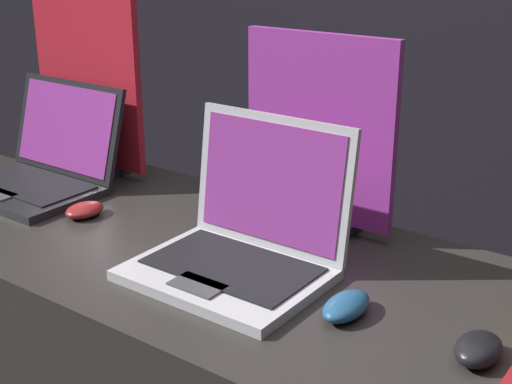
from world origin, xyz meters
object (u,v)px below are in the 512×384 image
(promo_stand_front, at_px, (89,89))
(mouse_middle, at_px, (346,306))
(laptop_front, at_px, (40,165))
(laptop_middle, at_px, (244,237))
(promo_stand_middle, at_px, (319,138))
(mouse_front, at_px, (85,210))
(mouse_back, at_px, (478,349))

(promo_stand_front, xyz_separation_m, mouse_middle, (0.93, -0.28, -0.20))
(laptop_front, height_order, mouse_middle, laptop_front)
(laptop_middle, bearing_deg, promo_stand_middle, 90.00)
(laptop_middle, xyz_separation_m, mouse_middle, (0.24, -0.04, -0.05))
(mouse_front, bearing_deg, laptop_front, 164.03)
(laptop_middle, distance_m, promo_stand_middle, 0.29)
(mouse_front, bearing_deg, mouse_middle, -3.26)
(laptop_front, xyz_separation_m, laptop_middle, (0.69, -0.07, 0.01))
(laptop_front, relative_size, mouse_back, 3.73)
(mouse_front, bearing_deg, mouse_back, -2.50)
(mouse_front, relative_size, mouse_back, 0.96)
(mouse_back, bearing_deg, laptop_front, 174.69)
(mouse_middle, bearing_deg, promo_stand_front, 163.20)
(mouse_front, height_order, promo_stand_middle, promo_stand_middle)
(laptop_front, relative_size, laptop_middle, 1.04)
(promo_stand_front, height_order, laptop_middle, promo_stand_front)
(mouse_middle, height_order, mouse_back, mouse_back)
(laptop_front, height_order, mouse_back, laptop_front)
(mouse_back, bearing_deg, promo_stand_front, 166.31)
(promo_stand_front, bearing_deg, promo_stand_middle, 1.64)
(mouse_front, height_order, mouse_middle, mouse_middle)
(mouse_middle, distance_m, promo_stand_middle, 0.43)
(laptop_front, height_order, mouse_front, laptop_front)
(promo_stand_front, height_order, promo_stand_middle, promo_stand_front)
(laptop_front, distance_m, laptop_middle, 0.69)
(promo_stand_front, bearing_deg, laptop_front, -90.00)
(mouse_back, bearing_deg, laptop_middle, 175.01)
(laptop_front, bearing_deg, laptop_middle, -5.53)
(laptop_front, distance_m, promo_stand_front, 0.24)
(mouse_front, relative_size, promo_stand_front, 0.20)
(mouse_front, bearing_deg, promo_stand_middle, 30.06)
(promo_stand_front, bearing_deg, mouse_back, -13.69)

